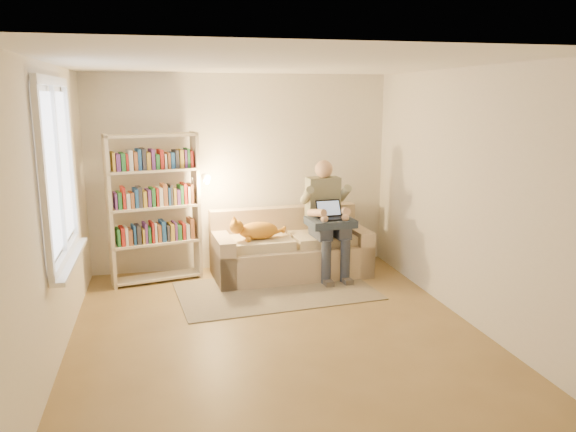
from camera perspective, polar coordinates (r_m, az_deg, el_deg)
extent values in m
plane|color=olive|center=(5.78, -1.24, -11.48)|extent=(4.50, 4.50, 0.00)
cube|color=white|center=(5.30, -1.38, 15.22)|extent=(4.00, 4.50, 0.02)
cube|color=silver|center=(5.37, -22.71, 0.28)|extent=(0.02, 4.50, 2.60)
cube|color=silver|center=(6.11, 17.39, 2.02)|extent=(0.02, 4.50, 2.60)
cube|color=silver|center=(7.58, -4.77, 4.39)|extent=(4.00, 0.02, 2.60)
cube|color=silver|center=(3.28, 6.73, -5.91)|extent=(4.00, 0.02, 2.60)
plane|color=white|center=(5.50, -22.37, 4.29)|extent=(0.00, 1.50, 1.50)
cube|color=white|center=(5.46, -22.94, 12.52)|extent=(0.05, 1.50, 0.08)
cube|color=white|center=(5.65, -21.63, -3.66)|extent=(0.05, 1.50, 0.08)
cube|color=white|center=(5.50, -22.26, 4.29)|extent=(0.04, 0.05, 1.50)
cube|color=white|center=(5.66, -21.19, -4.14)|extent=(0.12, 1.52, 0.04)
cube|color=#C4AC8A|center=(7.38, 0.27, -4.44)|extent=(2.05, 1.01, 0.42)
cube|color=#C4AC8A|center=(7.60, -0.47, -0.65)|extent=(2.01, 0.31, 0.43)
cube|color=#C4AC8A|center=(7.16, -6.67, -4.29)|extent=(0.25, 0.91, 0.60)
cube|color=#C4AC8A|center=(7.65, 6.76, -3.23)|extent=(0.25, 0.91, 0.60)
cube|color=beige|center=(7.15, -3.08, -2.76)|extent=(0.88, 0.65, 0.12)
cube|color=beige|center=(7.40, 3.73, -2.26)|extent=(0.88, 0.65, 0.12)
cube|color=gray|center=(7.37, 3.56, 1.70)|extent=(0.44, 0.26, 0.58)
sphere|color=tan|center=(7.29, 3.66, 4.78)|extent=(0.23, 0.23, 0.23)
cube|color=#323846|center=(7.15, 3.30, -1.49)|extent=(0.20, 0.48, 0.18)
cube|color=#323846|center=(7.23, 5.20, -1.35)|extent=(0.20, 0.48, 0.18)
cylinder|color=#323846|center=(7.03, 3.90, -4.73)|extent=(0.12, 0.12, 0.56)
cylinder|color=#323846|center=(7.12, 5.83, -4.55)|extent=(0.12, 0.12, 0.56)
ellipsoid|color=gold|center=(7.08, -3.04, -1.49)|extent=(0.51, 0.29, 0.22)
sphere|color=gold|center=(6.96, -5.25, -1.11)|extent=(0.17, 0.17, 0.17)
cylinder|color=gold|center=(7.20, -1.10, -1.60)|extent=(0.25, 0.06, 0.07)
cube|color=#253142|center=(7.15, 4.53, -0.63)|extent=(0.59, 0.50, 0.10)
cube|color=black|center=(7.10, 4.66, -0.24)|extent=(0.34, 0.24, 0.02)
cube|color=black|center=(7.19, 4.33, 0.82)|extent=(0.33, 0.13, 0.20)
plane|color=#8CA5CC|center=(7.19, 4.33, 0.82)|extent=(0.30, 0.15, 0.26)
cube|color=beige|center=(7.08, -17.68, 0.35)|extent=(0.10, 0.29, 1.88)
cube|color=beige|center=(7.29, -9.29, 1.09)|extent=(0.10, 0.29, 1.88)
cube|color=beige|center=(7.39, -13.09, -6.04)|extent=(1.15, 0.51, 0.03)
cube|color=beige|center=(7.26, -13.26, -2.61)|extent=(1.15, 0.51, 0.03)
cube|color=beige|center=(7.16, -13.44, 0.92)|extent=(1.15, 0.51, 0.03)
cube|color=beige|center=(7.09, -13.62, 4.54)|extent=(1.15, 0.51, 0.03)
cube|color=beige|center=(7.05, -13.79, 7.98)|extent=(1.15, 0.51, 0.03)
cube|color=silver|center=(7.23, -13.31, -1.64)|extent=(0.98, 0.42, 0.22)
cube|color=#995933|center=(7.14, -13.49, 1.92)|extent=(0.98, 0.42, 0.22)
cube|color=#1E4C8C|center=(7.08, -13.67, 5.56)|extent=(0.98, 0.42, 0.22)
cylinder|color=silver|center=(7.26, -9.92, 1.50)|extent=(0.10, 0.10, 0.04)
cone|color=silver|center=(7.14, -8.49, 3.69)|extent=(0.15, 0.17, 0.16)
cube|color=#7F735C|center=(6.84, -1.23, -7.60)|extent=(2.43, 1.58, 0.01)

